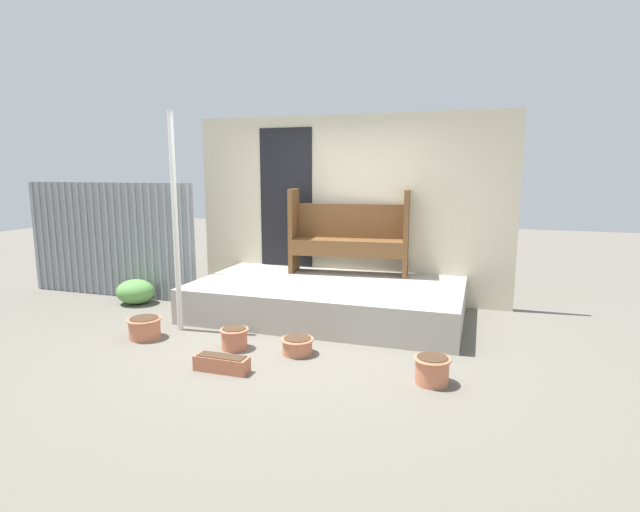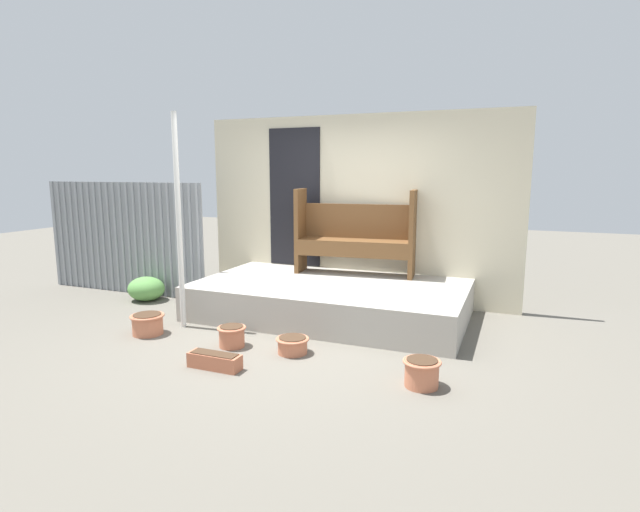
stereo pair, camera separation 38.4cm
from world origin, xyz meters
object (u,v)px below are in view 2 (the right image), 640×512
Objects in this scene: flower_pot_right at (293,344)px; planter_box_rect at (215,361)px; flower_pot_far_right at (422,372)px; flower_pot_left at (148,323)px; shrub_by_fence at (146,289)px; support_post at (179,223)px; flower_pot_middle at (232,335)px; bench at (355,233)px.

flower_pot_right is 0.81m from planter_box_rect.
planter_box_rect is at bearing -170.06° from flower_pot_far_right.
flower_pot_left is 0.72× the size of shrub_by_fence.
support_post is 1.49m from flower_pot_middle.
support_post is at bearing 157.37° from flower_pot_middle.
flower_pot_right is at bearing 167.43° from flower_pot_far_right.
flower_pot_far_right reaches higher than planter_box_rect.
bench is 2.90m from flower_pot_left.
support_post is at bearing 168.76° from flower_pot_right.
flower_pot_far_right is 4.43m from shrub_by_fence.
flower_pot_left is 0.73× the size of planter_box_rect.
flower_pot_left is at bearing 156.13° from planter_box_rect.
planter_box_rect is (1.27, -0.56, -0.05)m from flower_pot_left.
flower_pot_left is 1.15× the size of flower_pot_far_right.
bench is (1.57, 1.74, -0.24)m from support_post.
support_post is 1.85m from planter_box_rect.
flower_pot_left is (-1.77, -2.12, -0.87)m from bench.
support_post is at bearing 168.14° from flower_pot_far_right.
flower_pot_far_right is (2.04, -0.24, 0.01)m from flower_pot_middle.
flower_pot_far_right is 0.62× the size of shrub_by_fence.
planter_box_rect is at bearing -37.06° from shrub_by_fence.
bench reaches higher than flower_pot_left.
planter_box_rect is at bearing -41.51° from support_post.
flower_pot_middle is at bearing -174.73° from flower_pot_right.
flower_pot_right is at bearing 5.27° from flower_pot_middle.
flower_pot_right is 0.64× the size of shrub_by_fence.
support_post is 7.51× the size of flower_pot_far_right.
flower_pot_left is at bearing 175.76° from flower_pot_far_right.
flower_pot_right is at bearing -21.56° from shrub_by_fence.
support_post is 4.69× the size of shrub_by_fence.
flower_pot_left is at bearing -177.69° from flower_pot_right.
support_post reaches higher than flower_pot_left.
flower_pot_left is 1.12× the size of flower_pot_right.
flower_pot_middle is 0.90× the size of flower_pot_right.
flower_pot_right is 0.66× the size of planter_box_rect.
flower_pot_far_right is (1.37, -0.30, 0.04)m from flower_pot_right.
support_post is 3.21m from flower_pot_far_right.
flower_pot_far_right is at bearing -6.76° from flower_pot_middle.
bench is 4.31× the size of flower_pot_left.
shrub_by_fence is at bearing 161.27° from flower_pot_far_right.
shrub_by_fence reaches higher than flower_pot_left.
shrub_by_fence is at bearing -167.38° from bench.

